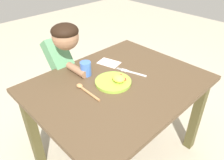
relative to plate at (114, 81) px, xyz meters
The scene contains 8 objects.
ground_plane 0.73m from the plate, 18.84° to the right, with size 8.00×8.00×0.00m, color #B8AC94.
dining_table 0.13m from the plate, 18.84° to the right, with size 1.13×0.89×0.71m.
plate is the anchor object (origin of this frame).
fork 0.18m from the plate, ahead, with size 0.08×0.23×0.01m.
spoon 0.20m from the plate, 160.68° to the left, with size 0.04×0.22×0.02m.
drinking_cup 0.23m from the plate, 107.67° to the left, with size 0.08×0.08×0.10m, color #4574D5.
person 0.50m from the plate, 101.69° to the left, with size 0.19×0.46×1.05m.
napkin 0.28m from the plate, 53.81° to the left, with size 0.11×0.16×0.00m, color white.
Camera 1 is at (-0.87, -0.84, 1.52)m, focal length 35.15 mm.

